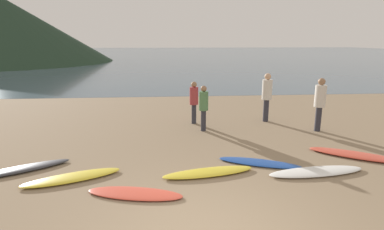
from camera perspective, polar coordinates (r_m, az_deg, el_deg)
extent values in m
cube|color=#8C7559|center=(14.56, -2.48, 1.21)|extent=(120.00, 120.00, 0.20)
cube|color=#475B6B|center=(66.83, -4.27, 10.96)|extent=(140.00, 100.00, 0.01)
ellipsoid|color=#333338|center=(8.51, -28.71, -8.62)|extent=(2.17, 1.49, 0.09)
ellipsoid|color=yellow|center=(7.56, -20.88, -10.52)|extent=(2.15, 1.28, 0.10)
ellipsoid|color=#D84C38|center=(6.54, -10.29, -13.80)|extent=(2.01, 0.98, 0.07)
ellipsoid|color=yellow|center=(7.34, 3.00, -10.31)|extent=(2.20, 0.89, 0.10)
ellipsoid|color=#1E479E|center=(8.08, 12.10, -8.43)|extent=(2.06, 1.23, 0.07)
ellipsoid|color=white|center=(7.92, 21.60, -9.50)|extent=(2.37, 0.80, 0.09)
ellipsoid|color=#D84C38|center=(9.40, 27.66, -6.45)|extent=(2.30, 1.78, 0.10)
cylinder|color=#2D2D38|center=(12.11, 13.24, 0.83)|extent=(0.20, 0.20, 0.84)
cylinder|color=beige|center=(11.97, 13.45, 4.50)|extent=(0.37, 0.37, 0.73)
sphere|color=tan|center=(11.91, 13.57, 6.79)|extent=(0.24, 0.24, 0.24)
cylinder|color=#2D2D38|center=(11.49, 0.35, 0.20)|extent=(0.17, 0.17, 0.72)
cylinder|color=#9E3338|center=(11.35, 0.35, 3.49)|extent=(0.31, 0.31, 0.62)
sphere|color=#936B4C|center=(11.29, 0.36, 5.56)|extent=(0.20, 0.20, 0.20)
cylinder|color=#2D2D38|center=(11.36, 21.88, -0.66)|extent=(0.20, 0.20, 0.83)
cylinder|color=beige|center=(11.21, 22.23, 3.19)|extent=(0.36, 0.36, 0.72)
sphere|color=#936B4C|center=(11.14, 22.45, 5.60)|extent=(0.23, 0.23, 0.23)
cylinder|color=#2D2D38|center=(10.57, 2.08, -1.00)|extent=(0.17, 0.17, 0.71)
cylinder|color=#4C7A4C|center=(10.43, 2.11, 2.55)|extent=(0.31, 0.31, 0.62)
sphere|color=#936B4C|center=(10.36, 2.13, 4.78)|extent=(0.20, 0.20, 0.20)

